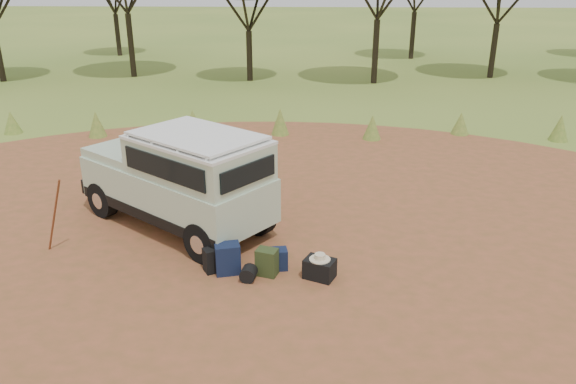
{
  "coord_description": "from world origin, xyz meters",
  "views": [
    {
      "loc": [
        1.02,
        -9.26,
        5.27
      ],
      "look_at": [
        0.58,
        1.24,
        1.0
      ],
      "focal_mm": 35.0,
      "sensor_mm": 36.0,
      "label": 1
    }
  ],
  "objects_px": {
    "walking_staff": "(54,216)",
    "hard_case": "(320,269)",
    "safari_vehicle": "(180,181)",
    "duffel_navy": "(277,259)",
    "backpack_black": "(213,260)",
    "backpack_navy": "(228,259)",
    "backpack_olive": "(267,262)"
  },
  "relations": [
    {
      "from": "backpack_black",
      "to": "duffel_navy",
      "type": "bearing_deg",
      "value": -23.04
    },
    {
      "from": "backpack_navy",
      "to": "duffel_navy",
      "type": "bearing_deg",
      "value": -3.14
    },
    {
      "from": "safari_vehicle",
      "to": "duffel_navy",
      "type": "xyz_separation_m",
      "value": [
        2.15,
        -1.75,
        -0.86
      ]
    },
    {
      "from": "backpack_black",
      "to": "backpack_navy",
      "type": "relative_size",
      "value": 0.8
    },
    {
      "from": "backpack_black",
      "to": "duffel_navy",
      "type": "xyz_separation_m",
      "value": [
        1.17,
        0.13,
        -0.03
      ]
    },
    {
      "from": "walking_staff",
      "to": "backpack_black",
      "type": "xyz_separation_m",
      "value": [
        3.16,
        -0.61,
        -0.56
      ]
    },
    {
      "from": "walking_staff",
      "to": "hard_case",
      "type": "distance_m",
      "value": 5.2
    },
    {
      "from": "backpack_navy",
      "to": "walking_staff",
      "type": "bearing_deg",
      "value": 154.52
    },
    {
      "from": "safari_vehicle",
      "to": "backpack_black",
      "type": "distance_m",
      "value": 2.28
    },
    {
      "from": "walking_staff",
      "to": "duffel_navy",
      "type": "relative_size",
      "value": 4.08
    },
    {
      "from": "duffel_navy",
      "to": "hard_case",
      "type": "xyz_separation_m",
      "value": [
        0.78,
        -0.29,
        -0.02
      ]
    },
    {
      "from": "duffel_navy",
      "to": "hard_case",
      "type": "distance_m",
      "value": 0.83
    },
    {
      "from": "duffel_navy",
      "to": "hard_case",
      "type": "bearing_deg",
      "value": -30.48
    },
    {
      "from": "hard_case",
      "to": "backpack_black",
      "type": "bearing_deg",
      "value": -160.57
    },
    {
      "from": "backpack_black",
      "to": "hard_case",
      "type": "bearing_deg",
      "value": -34.14
    },
    {
      "from": "backpack_black",
      "to": "backpack_olive",
      "type": "bearing_deg",
      "value": -34.64
    },
    {
      "from": "safari_vehicle",
      "to": "backpack_olive",
      "type": "xyz_separation_m",
      "value": [
        1.97,
        -1.97,
        -0.8
      ]
    },
    {
      "from": "backpack_black",
      "to": "hard_case",
      "type": "height_order",
      "value": "backpack_black"
    },
    {
      "from": "walking_staff",
      "to": "hard_case",
      "type": "xyz_separation_m",
      "value": [
        5.11,
        -0.77,
        -0.6
      ]
    },
    {
      "from": "walking_staff",
      "to": "backpack_olive",
      "type": "relative_size",
      "value": 3.23
    },
    {
      "from": "walking_staff",
      "to": "backpack_olive",
      "type": "distance_m",
      "value": 4.24
    },
    {
      "from": "walking_staff",
      "to": "backpack_olive",
      "type": "height_order",
      "value": "walking_staff"
    },
    {
      "from": "safari_vehicle",
      "to": "backpack_olive",
      "type": "bearing_deg",
      "value": -7.8
    },
    {
      "from": "backpack_black",
      "to": "backpack_olive",
      "type": "relative_size",
      "value": 0.91
    },
    {
      "from": "walking_staff",
      "to": "backpack_olive",
      "type": "xyz_separation_m",
      "value": [
        4.15,
        -0.7,
        -0.53
      ]
    },
    {
      "from": "backpack_olive",
      "to": "safari_vehicle",
      "type": "bearing_deg",
      "value": 152.08
    },
    {
      "from": "backpack_black",
      "to": "hard_case",
      "type": "relative_size",
      "value": 0.89
    },
    {
      "from": "backpack_navy",
      "to": "duffel_navy",
      "type": "xyz_separation_m",
      "value": [
        0.9,
        0.18,
        -0.09
      ]
    },
    {
      "from": "walking_staff",
      "to": "hard_case",
      "type": "bearing_deg",
      "value": -77.96
    },
    {
      "from": "backpack_navy",
      "to": "hard_case",
      "type": "height_order",
      "value": "backpack_navy"
    },
    {
      "from": "duffel_navy",
      "to": "safari_vehicle",
      "type": "bearing_deg",
      "value": 130.86
    },
    {
      "from": "safari_vehicle",
      "to": "duffel_navy",
      "type": "bearing_deg",
      "value": -1.96
    }
  ]
}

